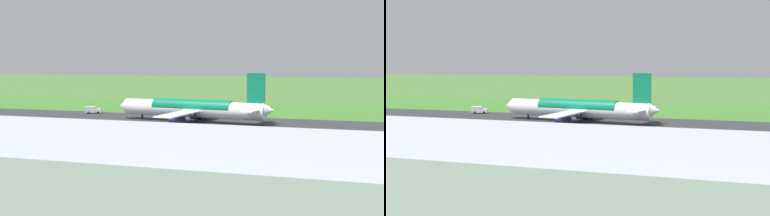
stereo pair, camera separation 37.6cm
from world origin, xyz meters
TOP-DOWN VIEW (x-y plane):
  - ground_plane at (0.00, 0.00)m, footprint 800.00×800.00m
  - runway_asphalt at (0.00, 0.00)m, footprint 600.00×36.76m
  - apron_concrete at (0.00, 53.16)m, footprint 440.00×110.00m
  - grass_verge_foreground at (0.00, -33.91)m, footprint 600.00×80.00m
  - airliner_main at (-3.88, 0.04)m, footprint 54.13×44.40m
  - service_truck_fuel at (39.05, -12.56)m, footprint 6.22×4.20m
  - no_stopping_sign at (-22.60, -33.96)m, footprint 0.60×0.10m
  - traffic_cone_orange at (-16.41, -35.39)m, footprint 0.40×0.40m

SIDE VIEW (x-z plane):
  - ground_plane at x=0.00m, z-range 0.00..0.00m
  - grass_verge_foreground at x=0.00m, z-range 0.00..0.04m
  - apron_concrete at x=0.00m, z-range 0.00..0.05m
  - runway_asphalt at x=0.00m, z-range 0.00..0.06m
  - traffic_cone_orange at x=-16.41m, z-range 0.00..0.55m
  - no_stopping_sign at x=-22.60m, z-range 0.23..2.52m
  - service_truck_fuel at x=39.05m, z-range 0.08..2.73m
  - airliner_main at x=-3.88m, z-range -3.59..12.29m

